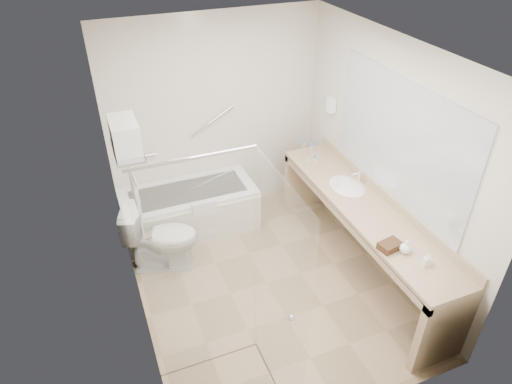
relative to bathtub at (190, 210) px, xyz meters
name	(u,v)px	position (x,y,z in m)	size (l,w,h in m)	color
floor	(266,283)	(0.50, -1.24, -0.28)	(3.20, 3.20, 0.00)	#A08463
ceiling	(270,52)	(0.50, -1.24, 2.22)	(2.60, 3.20, 0.10)	white
wall_back	(216,119)	(0.50, 0.36, 0.97)	(2.60, 0.10, 2.50)	beige
wall_front	(363,309)	(0.50, -2.84, 0.97)	(2.60, 0.10, 2.50)	beige
wall_left	(126,218)	(-0.80, -1.24, 0.97)	(0.10, 3.20, 2.50)	beige
wall_right	(385,160)	(1.80, -1.24, 0.97)	(0.10, 3.20, 2.50)	beige
bathtub	(190,210)	(0.00, 0.00, 0.00)	(1.60, 0.73, 0.59)	white
grab_bar_short	(140,157)	(-0.45, 0.32, 0.67)	(0.03, 0.03, 0.40)	silver
grab_bar_long	(213,121)	(0.45, 0.32, 0.97)	(0.03, 0.03, 0.60)	silver
shower_enclosure	(239,286)	(-0.13, -2.16, 0.79)	(0.96, 0.91, 2.11)	silver
towel_shelf	(126,144)	(-0.67, -0.89, 1.48)	(0.24, 0.55, 0.81)	silver
vanity_counter	(362,222)	(1.52, -1.39, 0.36)	(0.55, 2.70, 0.95)	tan
sink	(347,188)	(1.55, -0.99, 0.54)	(0.40, 0.52, 0.14)	white
faucet	(359,177)	(1.70, -0.99, 0.65)	(0.03, 0.03, 0.14)	silver
mirror	(398,141)	(1.79, -1.39, 1.27)	(0.02, 2.00, 1.20)	#AEB3BA
hairdryer_unit	(331,105)	(1.75, -0.19, 1.17)	(0.08, 0.10, 0.18)	white
toilet	(162,238)	(-0.45, -0.54, 0.11)	(0.44, 0.79, 0.77)	white
amenity_basket	(390,246)	(1.36, -2.03, 0.61)	(0.20, 0.14, 0.07)	#442B18
soap_bottle_a	(427,263)	(1.53, -2.34, 0.60)	(0.05, 0.12, 0.06)	white
soap_bottle_b	(405,248)	(1.46, -2.13, 0.63)	(0.10, 0.13, 0.10)	white
water_bottle_left	(311,151)	(1.48, -0.27, 0.66)	(0.06, 0.06, 0.18)	silver
water_bottle_mid	(314,164)	(1.37, -0.56, 0.66)	(0.06, 0.06, 0.19)	silver
water_bottle_right	(304,147)	(1.45, -0.14, 0.65)	(0.05, 0.05, 0.18)	silver
drinking_glass_near	(336,185)	(1.41, -1.00, 0.63)	(0.08, 0.08, 0.10)	silver
drinking_glass_far	(308,162)	(1.36, -0.43, 0.61)	(0.06, 0.06, 0.08)	silver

